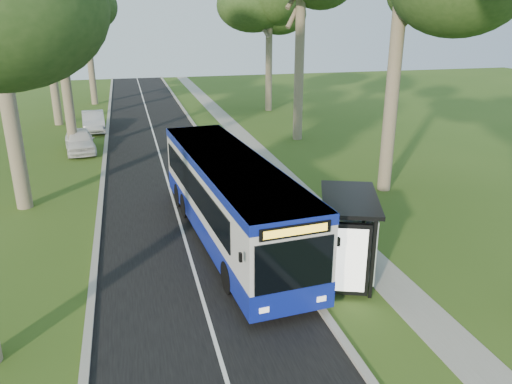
# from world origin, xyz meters

# --- Properties ---
(ground) EXTENTS (120.00, 120.00, 0.00)m
(ground) POSITION_xyz_m (0.00, 0.00, 0.00)
(ground) COLOR #34541A
(ground) RESTS_ON ground
(road) EXTENTS (7.00, 100.00, 0.02)m
(road) POSITION_xyz_m (-3.50, 10.00, 0.01)
(road) COLOR black
(road) RESTS_ON ground
(kerb_east) EXTENTS (0.25, 100.00, 0.12)m
(kerb_east) POSITION_xyz_m (0.00, 10.00, 0.06)
(kerb_east) COLOR #9E9B93
(kerb_east) RESTS_ON ground
(kerb_west) EXTENTS (0.25, 100.00, 0.12)m
(kerb_west) POSITION_xyz_m (-7.00, 10.00, 0.06)
(kerb_west) COLOR #9E9B93
(kerb_west) RESTS_ON ground
(centre_line) EXTENTS (0.12, 100.00, 0.00)m
(centre_line) POSITION_xyz_m (-3.50, 10.00, 0.02)
(centre_line) COLOR white
(centre_line) RESTS_ON road
(footpath) EXTENTS (1.50, 100.00, 0.02)m
(footpath) POSITION_xyz_m (3.00, 10.00, 0.01)
(footpath) COLOR gray
(footpath) RESTS_ON ground
(bus) EXTENTS (3.78, 13.14, 3.44)m
(bus) POSITION_xyz_m (-1.66, 1.89, 1.78)
(bus) COLOR white
(bus) RESTS_ON ground
(bus_stop_sign) EXTENTS (0.09, 0.35, 2.46)m
(bus_stop_sign) POSITION_xyz_m (0.44, 1.89, 1.54)
(bus_stop_sign) COLOR gray
(bus_stop_sign) RESTS_ON ground
(bus_shelter) EXTENTS (2.95, 3.88, 2.96)m
(bus_shelter) POSITION_xyz_m (1.83, -2.52, 2.10)
(bus_shelter) COLOR black
(bus_shelter) RESTS_ON ground
(litter_bin) EXTENTS (0.58, 0.58, 1.01)m
(litter_bin) POSITION_xyz_m (0.83, 1.30, 0.51)
(litter_bin) COLOR black
(litter_bin) RESTS_ON ground
(car_white) EXTENTS (2.41, 4.77, 1.56)m
(car_white) POSITION_xyz_m (-8.60, 18.17, 0.78)
(car_white) COLOR white
(car_white) RESTS_ON ground
(car_silver) EXTENTS (1.96, 4.81, 1.55)m
(car_silver) POSITION_xyz_m (-8.00, 24.71, 0.77)
(car_silver) COLOR #B2B5BA
(car_silver) RESTS_ON ground
(tree_west_e) EXTENTS (5.20, 5.20, 13.71)m
(tree_west_e) POSITION_xyz_m (-8.50, 38.00, 10.16)
(tree_west_e) COLOR #7A6B56
(tree_west_e) RESTS_ON ground
(tree_east_d) EXTENTS (5.20, 5.20, 13.09)m
(tree_east_d) POSITION_xyz_m (8.00, 30.00, 9.71)
(tree_east_d) COLOR #7A6B56
(tree_east_d) RESTS_ON ground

